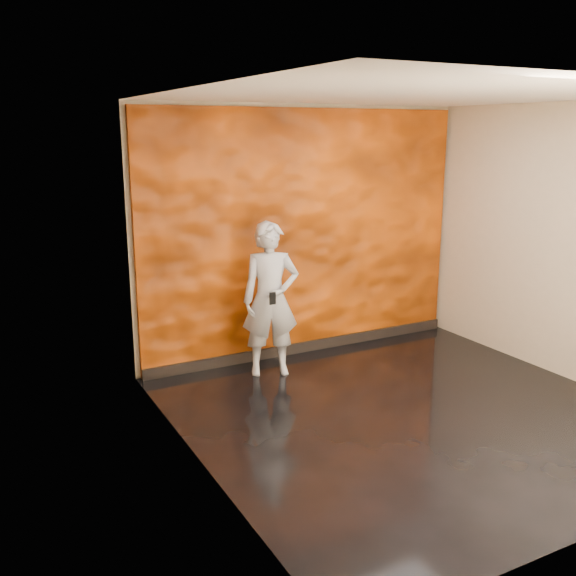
# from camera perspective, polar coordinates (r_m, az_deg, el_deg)

# --- Properties ---
(room) EXTENTS (4.02, 4.02, 2.81)m
(room) POSITION_cam_1_polar(r_m,az_deg,el_deg) (5.64, 11.40, 2.15)
(room) COLOR black
(room) RESTS_ON ground
(feature_wall) EXTENTS (3.90, 0.06, 2.75)m
(feature_wall) POSITION_cam_1_polar(r_m,az_deg,el_deg) (7.25, 1.59, 4.81)
(feature_wall) COLOR #FA5F09
(feature_wall) RESTS_ON ground
(baseboard) EXTENTS (3.90, 0.04, 0.12)m
(baseboard) POSITION_cam_1_polar(r_m,az_deg,el_deg) (7.53, 1.67, -5.20)
(baseboard) COLOR black
(baseboard) RESTS_ON ground
(man) EXTENTS (0.68, 0.56, 1.62)m
(man) POSITION_cam_1_polar(r_m,az_deg,el_deg) (6.66, -1.56, -1.01)
(man) COLOR #9BA0AA
(man) RESTS_ON ground
(phone) EXTENTS (0.07, 0.02, 0.13)m
(phone) POSITION_cam_1_polar(r_m,az_deg,el_deg) (6.41, -1.38, -0.93)
(phone) COLOR black
(phone) RESTS_ON man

